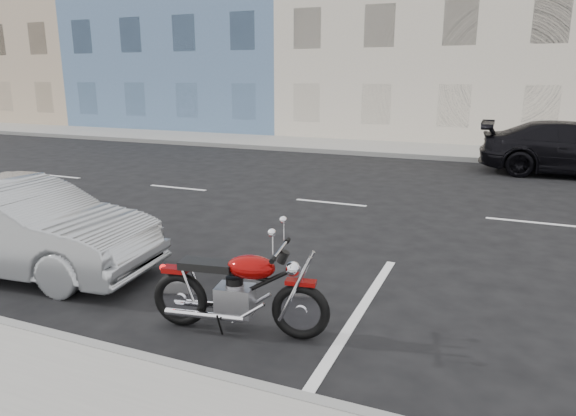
# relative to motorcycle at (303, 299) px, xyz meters

# --- Properties ---
(ground) EXTENTS (120.00, 120.00, 0.00)m
(ground) POSITION_rel_motorcycle_xyz_m (0.39, 5.86, -0.45)
(ground) COLOR black
(ground) RESTS_ON ground
(sidewalk_far) EXTENTS (80.00, 3.40, 0.15)m
(sidewalk_far) POSITION_rel_motorcycle_xyz_m (-4.61, 14.56, -0.38)
(sidewalk_far) COLOR gray
(sidewalk_far) RESTS_ON ground
(curb_far) EXTENTS (80.00, 0.12, 0.16)m
(curb_far) POSITION_rel_motorcycle_xyz_m (-4.61, 12.86, -0.37)
(curb_far) COLOR gray
(curb_far) RESTS_ON ground
(bldg_far_west) EXTENTS (12.00, 12.00, 12.00)m
(bldg_far_west) POSITION_rel_motorcycle_xyz_m (-25.61, 22.16, 5.55)
(bldg_far_west) COLOR tan
(bldg_far_west) RESTS_ON ground
(bldg_blue) EXTENTS (12.00, 12.00, 13.00)m
(bldg_blue) POSITION_rel_motorcycle_xyz_m (-13.61, 22.16, 6.05)
(bldg_blue) COLOR slate
(bldg_blue) RESTS_ON ground
(bldg_cream) EXTENTS (12.00, 12.00, 11.50)m
(bldg_cream) POSITION_rel_motorcycle_xyz_m (-1.61, 22.16, 5.30)
(bldg_cream) COLOR beige
(bldg_cream) RESTS_ON ground
(motorcycle) EXTENTS (1.97, 0.70, 0.99)m
(motorcycle) POSITION_rel_motorcycle_xyz_m (0.00, 0.00, 0.00)
(motorcycle) COLOR black
(motorcycle) RESTS_ON ground
(sedan_silver) EXTENTS (4.08, 1.77, 1.30)m
(sedan_silver) POSITION_rel_motorcycle_xyz_m (-4.36, 0.28, 0.20)
(sedan_silver) COLOR #9A9EA1
(sedan_silver) RESTS_ON ground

